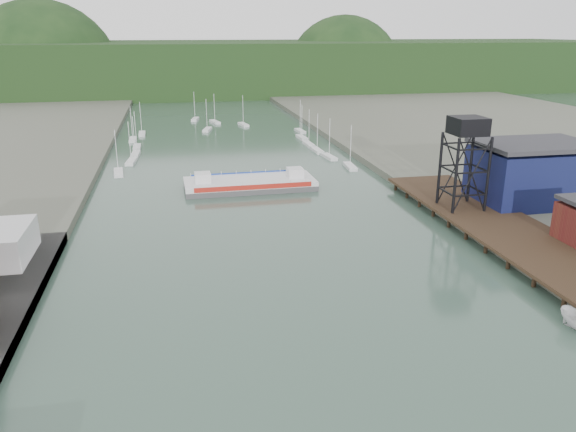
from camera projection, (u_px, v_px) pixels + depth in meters
name	position (u px, v px, depth m)	size (l,w,h in m)	color
east_pier	(511.00, 232.00, 88.43)	(14.00, 70.00, 2.45)	black
lift_tower	(467.00, 132.00, 95.80)	(6.50, 6.50, 16.00)	black
blue_shed	(532.00, 173.00, 103.22)	(20.50, 14.50, 11.30)	#0C1436
marina_sailboats	(223.00, 141.00, 168.79)	(57.71, 92.65, 0.90)	silver
distant_hills	(188.00, 71.00, 316.29)	(500.00, 120.00, 80.00)	black
chain_ferry	(250.00, 183.00, 119.40)	(27.64, 11.65, 3.96)	#464649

